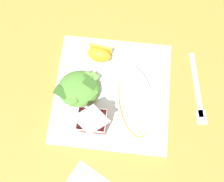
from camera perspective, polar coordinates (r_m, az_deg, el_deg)
The scene contains 7 objects.
ground at distance 0.57m, azimuth -0.00°, elevation -0.69°, with size 3.00×3.00×0.00m, color #C67A33.
white_plate at distance 0.56m, azimuth -0.00°, elevation -0.48°, with size 0.28×0.28×0.02m, color silver.
cheesy_pizza_bread at distance 0.53m, azimuth 6.08°, elevation -2.58°, with size 0.12×0.18×0.04m.
green_salad_pile at distance 0.54m, azimuth -8.37°, elevation 0.58°, with size 0.11×0.09×0.04m.
milk_carton at distance 0.48m, azimuth -4.92°, elevation -7.63°, with size 0.06×0.04×0.11m.
orange_wedge_front at distance 0.57m, azimuth -3.21°, elevation 9.32°, with size 0.06×0.04×0.04m.
metal_fork at distance 0.60m, azimuth 20.93°, elevation -0.58°, with size 0.05×0.19×0.01m.
Camera 1 is at (-0.02, 0.14, 0.55)m, focal length 36.08 mm.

